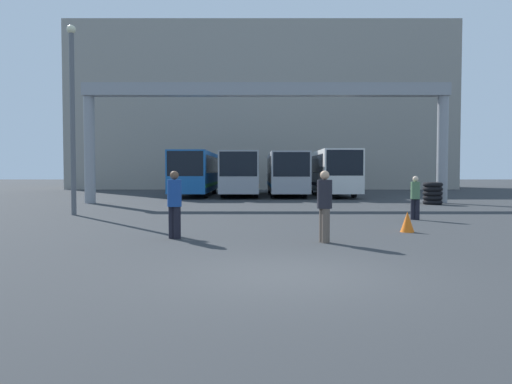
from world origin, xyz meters
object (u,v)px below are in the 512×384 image
at_px(bus_slot_3, 331,170).
at_px(tire_stack, 433,193).
at_px(bus_slot_0, 196,171).
at_px(bus_slot_1, 241,171).
at_px(pedestrian_mid_left, 175,203).
at_px(lamp_post, 73,112).
at_px(traffic_cone, 407,222).
at_px(pedestrian_far_center, 415,197).
at_px(pedestrian_near_right, 325,204).
at_px(bus_slot_2, 286,171).

xyz_separation_m(bus_slot_3, tire_stack, (4.00, -10.26, -1.27)).
xyz_separation_m(bus_slot_0, bus_slot_1, (3.34, -0.35, -0.02)).
xyz_separation_m(bus_slot_1, tire_stack, (10.68, -9.66, -1.21)).
bearing_deg(pedestrian_mid_left, lamp_post, -21.80).
distance_m(bus_slot_0, traffic_cone, 24.06).
bearing_deg(lamp_post, traffic_cone, -25.80).
bearing_deg(pedestrian_far_center, pedestrian_near_right, 81.45).
bearing_deg(bus_slot_0, pedestrian_far_center, -60.82).
relative_size(bus_slot_0, traffic_cone, 18.87).
bearing_deg(tire_stack, traffic_cone, -112.54).
height_order(bus_slot_2, traffic_cone, bus_slot_2).
height_order(bus_slot_2, tire_stack, bus_slot_2).
bearing_deg(bus_slot_0, pedestrian_near_right, -75.82).
bearing_deg(tire_stack, pedestrian_far_center, -113.30).
distance_m(bus_slot_3, pedestrian_mid_left, 25.21).
bearing_deg(lamp_post, tire_stack, 20.79).
distance_m(pedestrian_near_right, lamp_post, 12.61).
distance_m(bus_slot_2, pedestrian_far_center, 19.22).
distance_m(bus_slot_0, bus_slot_1, 3.36).
distance_m(bus_slot_0, pedestrian_far_center, 21.25).
relative_size(bus_slot_1, bus_slot_2, 0.89).
relative_size(pedestrian_mid_left, tire_stack, 1.51).
bearing_deg(bus_slot_0, pedestrian_mid_left, -84.51).
xyz_separation_m(bus_slot_1, pedestrian_mid_left, (-1.06, -23.38, -0.85)).
bearing_deg(pedestrian_far_center, bus_slot_2, -52.30).
relative_size(pedestrian_near_right, pedestrian_mid_left, 1.00).
bearing_deg(pedestrian_far_center, bus_slot_3, -62.31).
xyz_separation_m(pedestrian_far_center, tire_stack, (3.67, 8.52, -0.26)).
distance_m(pedestrian_far_center, pedestrian_mid_left, 9.60).
bearing_deg(bus_slot_3, traffic_cone, -92.78).
height_order(pedestrian_far_center, lamp_post, lamp_post).
height_order(bus_slot_2, pedestrian_far_center, bus_slot_2).
relative_size(bus_slot_0, pedestrian_mid_left, 6.33).
bearing_deg(bus_slot_2, pedestrian_mid_left, -100.37).
height_order(bus_slot_1, pedestrian_far_center, bus_slot_1).
relative_size(bus_slot_1, pedestrian_mid_left, 5.93).
xyz_separation_m(bus_slot_2, pedestrian_near_right, (-0.50, -24.75, -0.82)).
xyz_separation_m(pedestrian_far_center, pedestrian_mid_left, (-8.07, -5.20, 0.10)).
bearing_deg(bus_slot_3, pedestrian_mid_left, -107.89).
distance_m(bus_slot_2, pedestrian_near_right, 24.77).
relative_size(bus_slot_0, lamp_post, 1.48).
bearing_deg(bus_slot_0, tire_stack, -35.55).
bearing_deg(bus_slot_1, lamp_post, -111.59).
xyz_separation_m(bus_slot_2, lamp_post, (-9.73, -16.81, 2.43)).
height_order(bus_slot_2, bus_slot_3, bus_slot_3).
height_order(bus_slot_3, pedestrian_near_right, bus_slot_3).
bearing_deg(bus_slot_2, pedestrian_far_center, -78.97).
distance_m(bus_slot_3, pedestrian_far_center, 18.81).
height_order(bus_slot_0, traffic_cone, bus_slot_0).
bearing_deg(lamp_post, bus_slot_2, 59.93).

